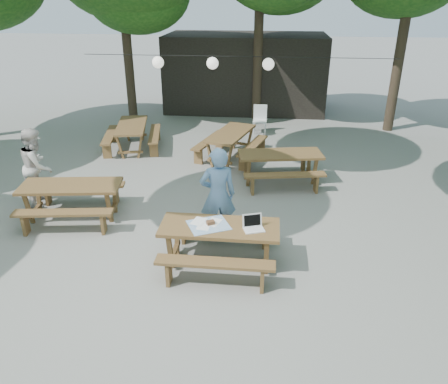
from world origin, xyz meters
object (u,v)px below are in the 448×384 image
second_person (37,166)px  plastic_chair (260,125)px  picnic_table_nw (73,201)px  main_picnic_table (220,244)px  woman (218,195)px

second_person → plastic_chair: 7.38m
picnic_table_nw → second_person: size_ratio=1.23×
main_picnic_table → plastic_chair: plastic_chair is taller
second_person → plastic_chair: size_ratio=1.89×
picnic_table_nw → main_picnic_table: bearing=-30.8°
second_person → woman: bearing=-121.4°
main_picnic_table → plastic_chair: bearing=86.8°
picnic_table_nw → woman: (3.08, -0.52, 0.53)m
main_picnic_table → picnic_table_nw: same height
picnic_table_nw → plastic_chair: plastic_chair is taller
woman → second_person: size_ratio=1.08×
second_person → picnic_table_nw: bearing=-138.2°
main_picnic_table → plastic_chair: 7.71m
picnic_table_nw → second_person: 1.30m
woman → plastic_chair: woman is taller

